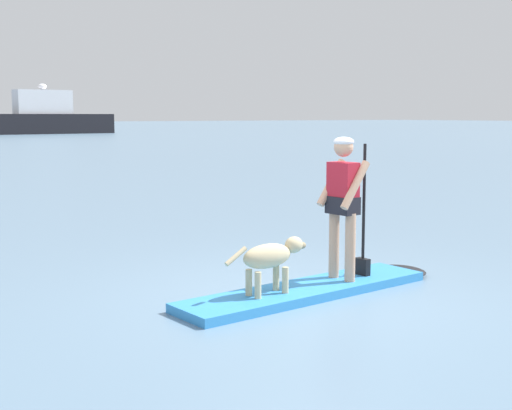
# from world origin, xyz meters

# --- Properties ---
(ground_plane) EXTENTS (400.00, 400.00, 0.00)m
(ground_plane) POSITION_xyz_m (0.00, 0.00, 0.00)
(ground_plane) COLOR slate
(paddleboard) EXTENTS (3.50, 0.96, 0.10)m
(paddleboard) POSITION_xyz_m (0.23, 0.02, 0.05)
(paddleboard) COLOR #338CD8
(paddleboard) RESTS_ON ground_plane
(person_paddler) EXTENTS (0.62, 0.50, 1.64)m
(person_paddler) POSITION_xyz_m (0.57, 0.04, 1.04)
(person_paddler) COLOR tan
(person_paddler) RESTS_ON paddleboard
(dog) EXTENTS (1.08, 0.27, 0.58)m
(dog) POSITION_xyz_m (-0.50, -0.04, 0.49)
(dog) COLOR #CCB78C
(dog) RESTS_ON paddleboard
(moored_boat_port) EXTENTS (12.88, 3.43, 5.22)m
(moored_boat_port) POSITION_xyz_m (18.50, 68.14, 1.71)
(moored_boat_port) COLOR black
(moored_boat_port) RESTS_ON ground_plane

